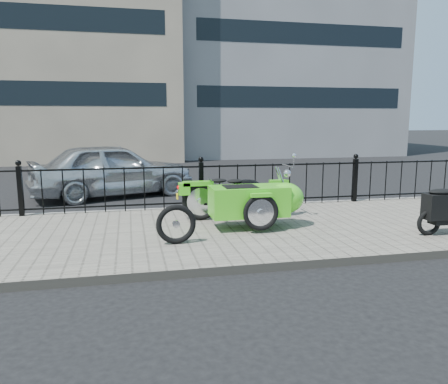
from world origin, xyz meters
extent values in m
plane|color=black|center=(0.00, 0.00, 0.00)|extent=(120.00, 120.00, 0.00)
cube|color=#686258|center=(0.00, -0.50, 0.06)|extent=(30.00, 3.80, 0.12)
cube|color=gray|center=(0.00, 1.44, 0.06)|extent=(30.00, 0.10, 0.12)
cylinder|color=black|center=(0.00, 1.30, 0.99)|extent=(14.00, 0.04, 0.04)
cylinder|color=black|center=(0.00, 1.30, 0.24)|extent=(14.00, 0.04, 0.04)
cube|color=black|center=(-3.50, 1.30, 0.60)|extent=(0.09, 0.09, 0.96)
sphere|color=black|center=(-3.50, 1.30, 1.14)|extent=(0.11, 0.11, 0.11)
cube|color=black|center=(0.00, 1.30, 0.60)|extent=(0.09, 0.09, 0.96)
sphere|color=black|center=(0.00, 1.30, 1.14)|extent=(0.11, 0.11, 0.11)
cube|color=black|center=(3.50, 1.30, 0.60)|extent=(0.09, 0.09, 0.96)
sphere|color=black|center=(3.50, 1.30, 1.14)|extent=(0.11, 0.11, 0.11)
cube|color=tan|center=(-6.00, 16.00, 6.00)|extent=(14.00, 8.00, 12.00)
cube|color=black|center=(-6.00, 12.02, 3.00)|extent=(12.50, 0.06, 1.00)
cube|color=black|center=(-6.00, 12.02, 6.00)|extent=(12.50, 0.06, 1.00)
cube|color=gray|center=(7.00, 17.00, 7.50)|extent=(12.00, 8.00, 15.00)
cube|color=black|center=(7.00, 13.02, 3.00)|extent=(10.50, 0.06, 1.00)
cube|color=black|center=(7.00, 13.02, 6.00)|extent=(10.50, 0.06, 1.00)
torus|color=black|center=(1.31, 0.20, 0.46)|extent=(0.69, 0.09, 0.69)
torus|color=black|center=(-0.19, 0.20, 0.46)|extent=(0.69, 0.09, 0.69)
torus|color=black|center=(0.61, -0.94, 0.46)|extent=(0.60, 0.08, 0.60)
cube|color=gray|center=(0.56, 0.20, 0.48)|extent=(0.34, 0.22, 0.24)
cylinder|color=black|center=(0.56, 0.20, 0.41)|extent=(1.40, 0.04, 0.04)
ellipsoid|color=black|center=(0.68, 0.20, 0.72)|extent=(0.54, 0.29, 0.26)
cylinder|color=silver|center=(1.49, 0.20, 1.08)|extent=(0.03, 0.56, 0.03)
cylinder|color=silver|center=(1.37, 0.20, 0.77)|extent=(0.25, 0.04, 0.59)
sphere|color=silver|center=(1.47, 0.20, 0.95)|extent=(0.15, 0.15, 0.15)
cube|color=#50D922|center=(1.31, 0.20, 0.79)|extent=(0.36, 0.12, 0.06)
cube|color=#50D922|center=(-0.24, 0.20, 0.80)|extent=(0.55, 0.16, 0.08)
ellipsoid|color=black|center=(0.46, 0.20, 0.82)|extent=(0.31, 0.22, 0.08)
ellipsoid|color=black|center=(0.14, 0.20, 0.84)|extent=(0.31, 0.22, 0.08)
sphere|color=red|center=(-0.59, 0.20, 0.74)|extent=(0.07, 0.07, 0.07)
cube|color=yellow|center=(-0.61, 0.30, 0.56)|extent=(0.02, 0.14, 0.10)
cube|color=#50D922|center=(0.51, -0.55, 0.59)|extent=(1.30, 0.62, 0.50)
ellipsoid|color=#50D922|center=(1.16, -0.55, 0.61)|extent=(0.65, 0.60, 0.54)
cube|color=black|center=(0.36, -0.55, 0.82)|extent=(0.55, 0.43, 0.06)
cube|color=#50D922|center=(0.61, -0.94, 0.76)|extent=(0.34, 0.11, 0.06)
torus|color=black|center=(3.21, -1.62, 0.33)|extent=(0.42, 0.07, 0.42)
cube|color=black|center=(3.41, -1.62, 0.58)|extent=(0.57, 0.27, 0.41)
ellipsoid|color=black|center=(3.41, -1.62, 0.82)|extent=(0.48, 0.24, 0.09)
torus|color=black|center=(-0.80, -1.25, 0.42)|extent=(0.60, 0.11, 0.60)
imported|color=silver|center=(-1.86, 3.82, 0.69)|extent=(4.35, 2.78, 1.38)
camera|label=1|loc=(-1.45, -7.56, 1.97)|focal=35.00mm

